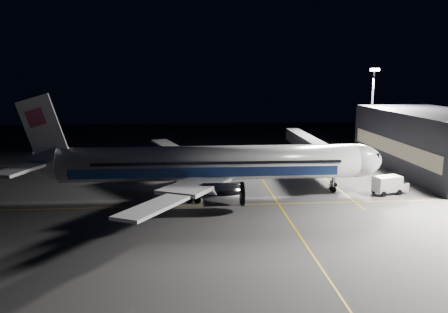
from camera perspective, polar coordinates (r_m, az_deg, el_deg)
name	(u,v)px	position (r m, az deg, el deg)	size (l,w,h in m)	color
ground	(211,194)	(72.12, -1.69, -4.97)	(200.00, 200.00, 0.00)	#4C4C4F
guide_line_main	(271,193)	(73.25, 6.18, -4.77)	(0.25, 80.00, 0.01)	gold
guide_line_cross	(213,205)	(66.38, -1.44, -6.39)	(70.00, 0.25, 0.01)	gold
guide_line_side	(324,177)	(85.51, 12.89, -2.69)	(0.25, 40.00, 0.01)	gold
airliner	(204,164)	(70.83, -2.58, -0.97)	(61.48, 54.22, 16.64)	silver
terminal	(435,142)	(97.70, 25.90, 1.75)	(18.12, 40.00, 12.00)	black
jet_bridge	(313,147)	(92.16, 11.54, 1.26)	(3.60, 34.40, 6.30)	#B2B2B7
floodlight_mast_north	(372,104)	(110.33, 18.79, 6.56)	(2.40, 0.68, 20.70)	#59595E
service_truck	(390,184)	(77.08, 20.84, -3.42)	(6.27, 3.88, 3.00)	silver
baggage_tug	(181,178)	(79.70, -5.61, -2.83)	(2.63, 2.15, 1.85)	black
safety_cone_a	(204,174)	(84.52, -2.58, -2.35)	(0.44, 0.44, 0.66)	#F14A0A
safety_cone_b	(201,173)	(85.54, -3.03, -2.19)	(0.43, 0.43, 0.65)	#F14A0A
safety_cone_c	(195,175)	(84.29, -3.82, -2.41)	(0.41, 0.41, 0.62)	#F14A0A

